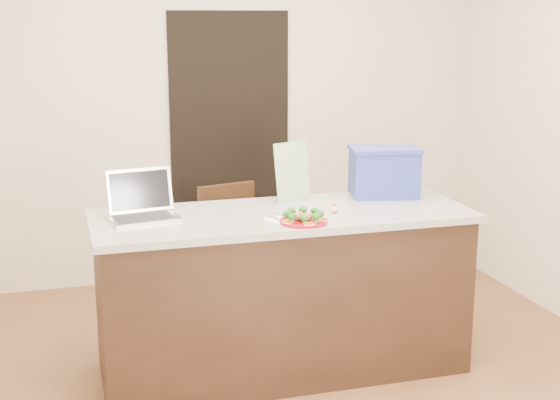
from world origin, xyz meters
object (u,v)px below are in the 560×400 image
object	(u,v)px
yogurt_bottle	(335,211)
chair	(230,245)
laptop	(142,205)
blue_box	(384,171)
plate	(304,221)
napkin	(281,220)
island	(282,292)

from	to	relation	value
yogurt_bottle	chair	size ratio (longest dim) A/B	0.07
laptop	blue_box	bearing A→B (deg)	-5.07
laptop	plate	bearing A→B (deg)	-33.70
plate	laptop	world-z (taller)	laptop
napkin	chair	distance (m)	1.05
laptop	blue_box	world-z (taller)	blue_box
yogurt_bottle	laptop	distance (m)	1.03
laptop	blue_box	distance (m)	1.44
island	napkin	size ratio (longest dim) A/B	14.63
island	plate	bearing A→B (deg)	-80.33
laptop	blue_box	size ratio (longest dim) A/B	0.85
plate	laptop	distance (m)	0.86
blue_box	chair	distance (m)	1.14
plate	chair	world-z (taller)	plate
blue_box	chair	xyz separation A→B (m)	(-0.80, 0.59, -0.56)
napkin	yogurt_bottle	world-z (taller)	yogurt_bottle
plate	blue_box	xyz separation A→B (m)	(0.65, 0.46, 0.14)
laptop	chair	distance (m)	1.06
plate	chair	bearing A→B (deg)	98.41
plate	blue_box	size ratio (longest dim) A/B	0.55
island	laptop	world-z (taller)	laptop
blue_box	island	bearing A→B (deg)	-150.25
laptop	chair	bearing A→B (deg)	38.55
island	napkin	world-z (taller)	napkin
chair	napkin	bearing A→B (deg)	-100.43
napkin	blue_box	size ratio (longest dim) A/B	0.31
island	plate	distance (m)	0.53
plate	yogurt_bottle	xyz separation A→B (m)	(0.21, 0.10, 0.02)
yogurt_bottle	blue_box	size ratio (longest dim) A/B	0.14
napkin	laptop	distance (m)	0.74
plate	napkin	size ratio (longest dim) A/B	1.78
island	napkin	xyz separation A→B (m)	(-0.06, -0.16, 0.46)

